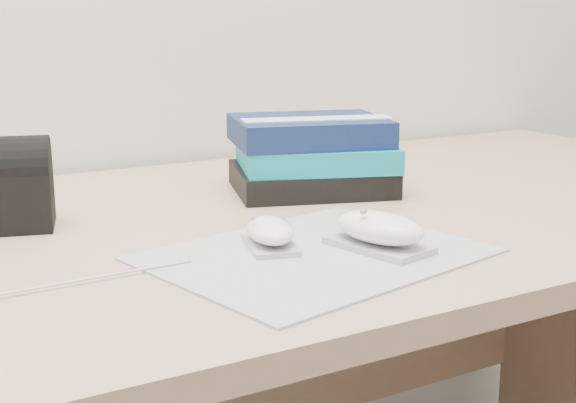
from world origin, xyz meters
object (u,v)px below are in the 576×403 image
desk (296,347)px  mouse_front (379,230)px  book_stack (312,155)px  mouse_rear (270,232)px

desk → mouse_front: (-0.06, -0.28, 0.26)m
book_stack → mouse_rear: bearing=-130.4°
desk → mouse_front: 0.39m
mouse_front → book_stack: bearing=71.8°
mouse_front → book_stack: size_ratio=0.47×
mouse_rear → mouse_front: (0.10, -0.07, 0.00)m
desk → book_stack: size_ratio=5.83×
mouse_rear → book_stack: (0.20, 0.24, 0.03)m
mouse_front → desk: bearing=78.2°
desk → book_stack: bearing=31.0°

